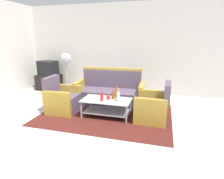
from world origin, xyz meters
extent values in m
plane|color=beige|center=(0.00, 0.00, 0.00)|extent=(14.00, 14.00, 0.00)
cube|color=silver|center=(0.00, 3.06, 1.40)|extent=(6.52, 0.12, 2.80)
cube|color=#511E19|center=(0.11, 0.96, 0.01)|extent=(2.99, 2.11, 0.01)
cube|color=#5B4C60|center=(0.01, 1.56, 0.22)|extent=(1.63, 0.77, 0.42)
cube|color=#5B4C60|center=(0.00, 1.88, 0.67)|extent=(1.60, 0.21, 0.48)
cube|color=#B79333|center=(0.85, 1.60, 0.32)|extent=(0.15, 0.70, 0.62)
cube|color=#B79333|center=(-0.82, 1.53, 0.32)|extent=(0.15, 0.70, 0.62)
cube|color=#B79333|center=(0.00, 1.88, 0.94)|extent=(1.64, 0.17, 0.06)
cube|color=#5B4C60|center=(-0.93, 0.87, 0.21)|extent=(0.67, 0.61, 0.40)
cube|color=#5B4C60|center=(-1.24, 0.87, 0.64)|extent=(0.13, 0.60, 0.45)
cube|color=#B79333|center=(-0.94, 1.20, 0.30)|extent=(0.66, 0.11, 0.58)
cube|color=#B79333|center=(-0.93, 0.54, 0.30)|extent=(0.66, 0.11, 0.58)
cube|color=#5B4C60|center=(1.16, 0.93, 0.21)|extent=(0.68, 0.62, 0.40)
cube|color=#5B4C60|center=(1.47, 0.93, 0.64)|extent=(0.14, 0.60, 0.45)
cube|color=#B79333|center=(1.15, 0.60, 0.30)|extent=(0.66, 0.12, 0.58)
cube|color=#B79333|center=(1.17, 1.26, 0.30)|extent=(0.66, 0.12, 0.58)
cube|color=silver|center=(0.16, 0.84, 0.40)|extent=(1.10, 0.60, 0.02)
cube|color=#9E9EA5|center=(0.16, 0.84, 0.13)|extent=(1.00, 0.52, 0.02)
cylinder|color=#9E9EA5|center=(-0.35, 1.10, 0.21)|extent=(0.04, 0.04, 0.40)
cylinder|color=#9E9EA5|center=(0.67, 1.10, 0.21)|extent=(0.04, 0.04, 0.40)
cylinder|color=#9E9EA5|center=(-0.35, 0.58, 0.21)|extent=(0.04, 0.04, 0.40)
cylinder|color=#9E9EA5|center=(0.67, 0.58, 0.21)|extent=(0.04, 0.04, 0.40)
cylinder|color=red|center=(0.09, 0.72, 0.49)|extent=(0.06, 0.06, 0.16)
cylinder|color=red|center=(0.09, 0.72, 0.60)|extent=(0.02, 0.02, 0.07)
cylinder|color=silver|center=(0.44, 0.80, 0.51)|extent=(0.08, 0.08, 0.20)
cylinder|color=silver|center=(0.44, 0.80, 0.65)|extent=(0.03, 0.03, 0.08)
cylinder|color=#D85919|center=(0.35, 1.02, 0.52)|extent=(0.07, 0.07, 0.22)
cylinder|color=#D85919|center=(0.35, 1.02, 0.68)|extent=(0.03, 0.03, 0.10)
cylinder|color=brown|center=(0.29, 0.94, 0.49)|extent=(0.07, 0.07, 0.16)
cylinder|color=brown|center=(0.29, 0.94, 0.60)|extent=(0.03, 0.03, 0.07)
cylinder|color=red|center=(0.19, 0.86, 0.46)|extent=(0.08, 0.08, 0.10)
cube|color=black|center=(-2.45, 2.55, 0.26)|extent=(0.80, 0.50, 0.52)
cube|color=black|center=(-2.45, 2.55, 0.76)|extent=(0.70, 0.58, 0.48)
cube|color=black|center=(-2.39, 2.77, 0.76)|extent=(0.49, 0.14, 0.36)
cylinder|color=#2D2D33|center=(-1.77, 2.60, 0.01)|extent=(0.32, 0.32, 0.03)
cylinder|color=#B2B2B7|center=(-1.77, 2.60, 0.51)|extent=(0.03, 0.03, 0.95)
sphere|color=#B2B2B7|center=(-1.77, 2.60, 1.09)|extent=(0.36, 0.36, 0.36)
camera|label=1|loc=(1.35, -3.00, 1.76)|focal=30.15mm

